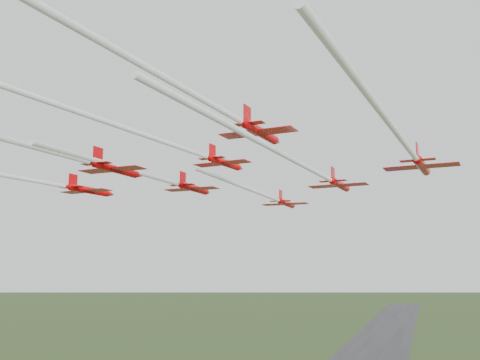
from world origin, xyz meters
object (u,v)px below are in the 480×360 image
(jet_lead, at_px, (271,197))
(jet_row2_left, at_px, (169,181))
(jet_row3_left, at_px, (45,182))
(jet_row4_left, at_px, (28,145))
(jet_row4_right, at_px, (180,86))
(jet_row3_right, at_px, (407,147))
(jet_row3_mid, at_px, (150,137))
(jet_row2_right, at_px, (311,169))

(jet_lead, relative_size, jet_row2_left, 1.03)
(jet_row2_left, relative_size, jet_row3_left, 0.94)
(jet_row4_left, relative_size, jet_row4_right, 0.95)
(jet_row3_right, height_order, jet_row4_right, jet_row4_right)
(jet_lead, bearing_deg, jet_row4_right, -81.00)
(jet_row3_mid, distance_m, jet_row4_left, 13.73)
(jet_lead, distance_m, jet_row4_right, 48.82)
(jet_row2_right, relative_size, jet_row4_right, 0.92)
(jet_row2_right, height_order, jet_row4_right, jet_row4_right)
(jet_row3_right, xyz_separation_m, jet_row4_left, (-39.01, -13.44, 0.22))
(jet_row4_left, bearing_deg, jet_row3_mid, 49.08)
(jet_row2_left, xyz_separation_m, jet_row3_right, (36.59, -15.66, -0.57))
(jet_row3_mid, bearing_deg, jet_row3_left, 164.38)
(jet_row3_mid, xyz_separation_m, jet_row4_right, (11.47, -15.68, -0.18))
(jet_row2_left, height_order, jet_row4_right, jet_row4_right)
(jet_row3_left, bearing_deg, jet_row2_right, 12.75)
(jet_row2_left, distance_m, jet_row4_left, 29.20)
(jet_row3_mid, bearing_deg, jet_row3_right, 16.48)
(jet_row4_left, bearing_deg, jet_row3_left, 129.71)
(jet_row2_left, relative_size, jet_row2_right, 0.73)
(jet_row2_right, xyz_separation_m, jet_row4_right, (-5.18, -29.59, 2.37))
(jet_row3_left, relative_size, jet_row4_left, 0.75)
(jet_row2_left, xyz_separation_m, jet_row2_right, (23.92, -5.73, -0.54))
(jet_row3_left, distance_m, jet_row3_mid, 26.32)
(jet_lead, relative_size, jet_row2_right, 0.75)
(jet_lead, distance_m, jet_row2_right, 21.75)
(jet_row3_left, distance_m, jet_row3_right, 53.63)
(jet_row3_left, height_order, jet_row4_left, jet_row4_left)
(jet_row2_left, bearing_deg, jet_row4_right, -58.14)
(jet_row3_left, height_order, jet_row4_right, jet_row4_right)
(jet_row2_right, relative_size, jet_row3_mid, 0.90)
(jet_row3_right, xyz_separation_m, jet_row4_right, (-17.86, -19.66, 2.41))
(jet_row3_left, relative_size, jet_row3_mid, 0.70)
(jet_lead, height_order, jet_row4_right, jet_row4_right)
(jet_row2_right, distance_m, jet_row3_left, 40.63)
(jet_row3_mid, relative_size, jet_row4_left, 1.07)
(jet_lead, bearing_deg, jet_row2_left, -132.65)
(jet_row3_right, bearing_deg, jet_lead, 135.85)
(jet_lead, xyz_separation_m, jet_row4_right, (5.74, -48.37, 3.33))
(jet_row3_left, xyz_separation_m, jet_row4_right, (35.33, -26.48, 2.49))
(jet_row3_left, distance_m, jet_row4_right, 44.22)
(jet_row2_right, height_order, jet_row3_left, jet_row2_right)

